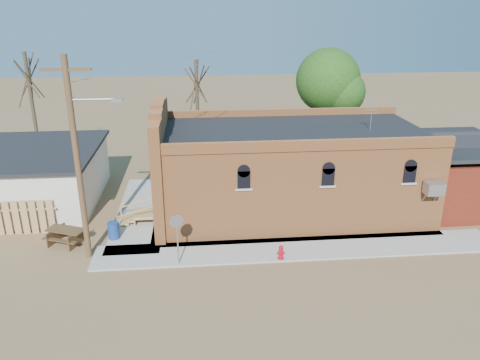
{
  "coord_description": "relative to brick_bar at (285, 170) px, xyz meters",
  "views": [
    {
      "loc": [
        -3.11,
        -18.23,
        10.78
      ],
      "look_at": [
        -0.98,
        4.08,
        2.4
      ],
      "focal_mm": 35.0,
      "sensor_mm": 36.0,
      "label": 1
    }
  ],
  "objects": [
    {
      "name": "picnic_table",
      "position": [
        -11.14,
        -2.93,
        -1.85
      ],
      "size": [
        2.19,
        1.95,
        0.75
      ],
      "rotation": [
        0.0,
        0.0,
        -0.39
      ],
      "color": "#4A351D",
      "rests_on": "ground"
    },
    {
      "name": "ground",
      "position": [
        -1.64,
        -5.49,
        -2.34
      ],
      "size": [
        120.0,
        120.0,
        0.0
      ],
      "primitive_type": "plane",
      "color": "brown",
      "rests_on": "ground"
    },
    {
      "name": "utility_pole",
      "position": [
        -9.79,
        -4.29,
        2.43
      ],
      "size": [
        3.12,
        0.26,
        9.0
      ],
      "color": "#4E2D1F",
      "rests_on": "ground"
    },
    {
      "name": "tree_bare_near",
      "position": [
        -4.64,
        7.51,
        3.62
      ],
      "size": [
        2.8,
        2.8,
        7.65
      ],
      "color": "#4B3C2A",
      "rests_on": "ground"
    },
    {
      "name": "trash_barrel",
      "position": [
        -8.94,
        -2.76,
        -1.84
      ],
      "size": [
        0.67,
        0.67,
        0.84
      ],
      "primitive_type": "cylinder",
      "rotation": [
        0.0,
        0.0,
        -0.26
      ],
      "color": "navy",
      "rests_on": "sidewalk_west"
    },
    {
      "name": "brick_bar",
      "position": [
        0.0,
        0.0,
        0.0
      ],
      "size": [
        16.4,
        7.97,
        6.3
      ],
      "color": "#CA763D",
      "rests_on": "ground"
    },
    {
      "name": "sidewalk_south",
      "position": [
        -0.14,
        -4.59,
        -2.3
      ],
      "size": [
        19.0,
        2.2,
        0.08
      ],
      "primitive_type": "cube",
      "color": "#9E9991",
      "rests_on": "ground"
    },
    {
      "name": "wood_fence",
      "position": [
        -14.44,
        -1.69,
        -1.44
      ],
      "size": [
        5.2,
        0.1,
        1.8
      ],
      "primitive_type": null,
      "color": "#A27149",
      "rests_on": "ground"
    },
    {
      "name": "sidewalk_west",
      "position": [
        -7.94,
        0.51,
        -2.3
      ],
      "size": [
        2.6,
        10.0,
        0.08
      ],
      "primitive_type": "cube",
      "color": "#9E9991",
      "rests_on": "ground"
    },
    {
      "name": "tree_leafy",
      "position": [
        4.36,
        8.01,
        3.59
      ],
      "size": [
        4.4,
        4.4,
        8.15
      ],
      "color": "#4B3C2A",
      "rests_on": "ground"
    },
    {
      "name": "red_shed",
      "position": [
        9.86,
        0.01,
        -0.07
      ],
      "size": [
        5.4,
        6.4,
        4.3
      ],
      "color": "#531D0E",
      "rests_on": "ground"
    },
    {
      "name": "stop_sign",
      "position": [
        -5.73,
        -5.49,
        -0.4
      ],
      "size": [
        0.63,
        0.27,
        2.42
      ],
      "rotation": [
        0.0,
        0.0,
        -0.08
      ],
      "color": "#96969B",
      "rests_on": "sidewalk_south"
    },
    {
      "name": "tree_bare_far",
      "position": [
        -15.64,
        8.51,
        4.02
      ],
      "size": [
        2.8,
        2.8,
        8.16
      ],
      "color": "#4B3C2A",
      "rests_on": "ground"
    },
    {
      "name": "fire_hydrant",
      "position": [
        -1.16,
        -5.5,
        -1.93
      ],
      "size": [
        0.39,
        0.38,
        0.66
      ],
      "rotation": [
        0.0,
        0.0,
        -0.3
      ],
      "color": "#B60A1F",
      "rests_on": "sidewalk_south"
    }
  ]
}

